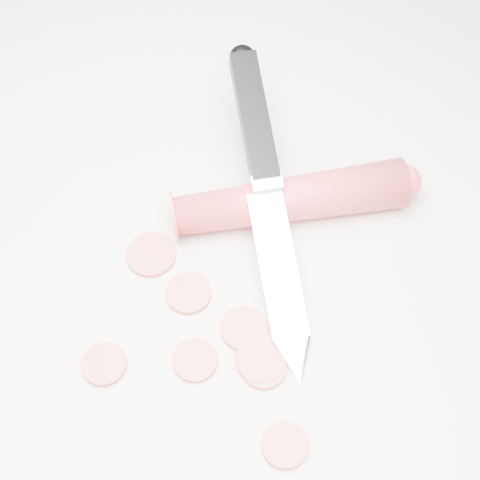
% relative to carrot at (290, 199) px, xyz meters
% --- Properties ---
extents(ground, '(2.40, 2.40, 0.00)m').
position_rel_carrot_xyz_m(ground, '(0.01, -0.06, -0.02)').
color(ground, white).
rests_on(ground, ground).
extents(carrot, '(0.17, 0.14, 0.04)m').
position_rel_carrot_xyz_m(carrot, '(0.00, 0.00, 0.00)').
color(carrot, '#E5353E').
rests_on(carrot, ground).
extents(carrot_slice_0, '(0.03, 0.03, 0.01)m').
position_rel_carrot_xyz_m(carrot_slice_0, '(-0.07, -0.18, -0.02)').
color(carrot_slice_0, '#D0614B').
rests_on(carrot_slice_0, ground).
extents(carrot_slice_1, '(0.03, 0.03, 0.01)m').
position_rel_carrot_xyz_m(carrot_slice_1, '(-0.01, -0.15, -0.02)').
color(carrot_slice_1, '#D0614B').
rests_on(carrot_slice_1, ground).
extents(carrot_slice_2, '(0.03, 0.03, 0.01)m').
position_rel_carrot_xyz_m(carrot_slice_2, '(0.04, -0.13, -0.02)').
color(carrot_slice_2, '#D0614B').
rests_on(carrot_slice_2, ground).
extents(carrot_slice_3, '(0.03, 0.03, 0.01)m').
position_rel_carrot_xyz_m(carrot_slice_3, '(0.01, -0.11, -0.02)').
color(carrot_slice_3, '#D0614B').
rests_on(carrot_slice_3, ground).
extents(carrot_slice_4, '(0.04, 0.04, 0.01)m').
position_rel_carrot_xyz_m(carrot_slice_4, '(0.03, -0.13, -0.02)').
color(carrot_slice_4, '#D0614B').
rests_on(carrot_slice_4, ground).
extents(carrot_slice_5, '(0.04, 0.04, 0.01)m').
position_rel_carrot_xyz_m(carrot_slice_5, '(-0.08, -0.08, -0.02)').
color(carrot_slice_5, '#D0614B').
rests_on(carrot_slice_5, ground).
extents(carrot_slice_6, '(0.03, 0.03, 0.01)m').
position_rel_carrot_xyz_m(carrot_slice_6, '(0.07, -0.17, -0.02)').
color(carrot_slice_6, '#D0614B').
rests_on(carrot_slice_6, ground).
extents(carrot_slice_7, '(0.03, 0.03, 0.01)m').
position_rel_carrot_xyz_m(carrot_slice_7, '(-0.04, -0.10, -0.02)').
color(carrot_slice_7, '#D0614B').
rests_on(carrot_slice_7, ground).
extents(kitchen_knife, '(0.18, 0.23, 0.08)m').
position_rel_carrot_xyz_m(kitchen_knife, '(-0.01, -0.02, 0.02)').
color(kitchen_knife, silver).
rests_on(kitchen_knife, ground).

